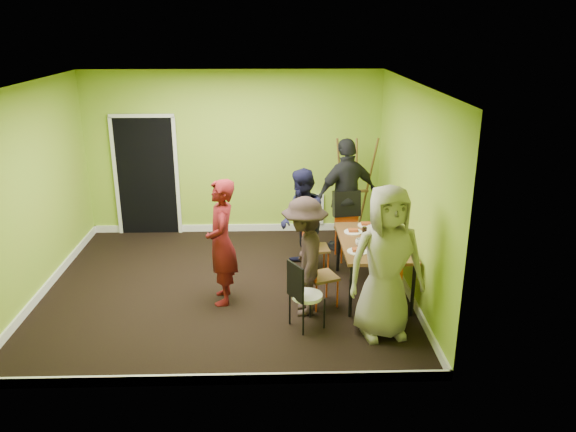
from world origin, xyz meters
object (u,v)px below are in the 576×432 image
Objects in this scene: orange_bottle at (371,235)px; person_left_far at (302,221)px; dining_table at (374,245)px; chair_back_end at (347,211)px; chair_left_far at (311,243)px; chair_bentwood at (303,292)px; chair_front_end at (385,287)px; person_standing at (222,242)px; person_left_near at (304,257)px; thermos at (376,232)px; chair_left_near at (317,271)px; blue_bottle at (395,240)px; person_back_end at (347,196)px; person_front_end at (386,263)px; easel at (355,189)px.

orange_bottle is 1.09m from person_left_far.
chair_back_end reaches higher than dining_table.
chair_bentwood is at bearing -13.78° from chair_left_far.
person_standing reaches higher than chair_front_end.
chair_back_end is at bearing 161.16° from person_left_near.
thermos is 0.13m from orange_bottle.
chair_left_near is 0.84× the size of chair_back_end.
chair_back_end is at bearing 124.82° from person_standing.
person_left_near is at bearing -69.43° from chair_left_near.
chair_bentwood is 3.88× the size of blue_bottle.
dining_table is 0.98× the size of person_left_near.
blue_bottle is at bearing -56.77° from orange_bottle.
blue_bottle is at bearing 83.74° from person_standing.
person_left_far is at bearing 21.91° from person_back_end.
chair_front_end is 2.41m from person_back_end.
person_standing is (-2.00, -0.33, 0.04)m from orange_bottle.
person_front_end is (1.96, -0.89, 0.08)m from person_standing.
chair_bentwood is at bearing -136.87° from dining_table.
thermos is at bearing 76.82° from chair_front_end.
person_front_end reaches higher than easel.
chair_left_far is at bearing 142.26° from chair_bentwood.
chair_left_far reaches higher than chair_front_end.
chair_back_end is at bearing 97.95° from dining_table.
easel is at bearing 79.62° from person_front_end.
person_left_far is (-0.74, -0.60, 0.04)m from chair_back_end.
person_back_end reaches higher than dining_table.
chair_left_far is 1.73m from easel.
person_back_end is at bearing 140.55° from chair_left_near.
chair_left_near reaches higher than dining_table.
dining_table is at bearing 90.61° from person_standing.
chair_left_near is (-0.79, -0.39, -0.21)m from dining_table.
thermos is (1.02, 0.96, 0.39)m from chair_bentwood.
chair_left_near is 3.90× the size of blue_bottle.
person_left_near is at bearing -14.48° from chair_left_far.
person_left_near reaches higher than orange_bottle.
chair_bentwood is 1.48m from orange_bottle.
person_standing is at bearing -104.04° from person_left_near.
chair_bentwood is (-0.20, -1.53, -0.01)m from chair_left_far.
blue_bottle is 0.13× the size of person_standing.
chair_back_end is at bearing 62.85° from person_back_end.
chair_back_end is at bearing 84.22° from person_front_end.
thermos is 0.15× the size of person_left_near.
person_back_end is at bearing 96.69° from dining_table.
person_back_end reaches higher than blue_bottle.
person_left_near is at bearing -110.93° from easel.
person_back_end is 1.00× the size of person_front_end.
easel reaches higher than chair_bentwood.
thermos reaches higher than dining_table.
chair_left_far is 1.02× the size of chair_front_end.
person_left_near is at bearing 139.67° from person_front_end.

